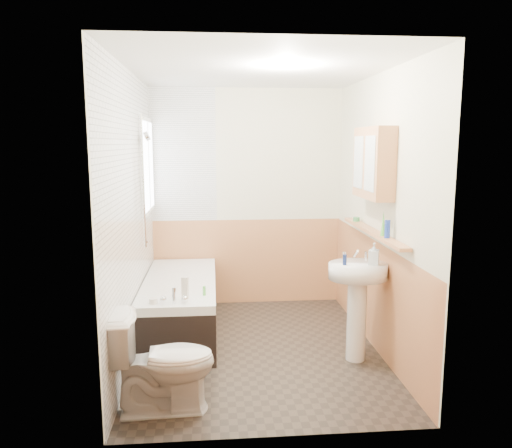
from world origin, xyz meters
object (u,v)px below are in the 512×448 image
object	(u,v)px
pine_shelf	(373,232)
medicine_cabinet	(373,163)
bathtub	(181,304)
toilet	(163,362)
sink	(357,291)

from	to	relation	value
pine_shelf	medicine_cabinet	xyz separation A→B (m)	(-0.03, -0.02, 0.62)
bathtub	pine_shelf	world-z (taller)	pine_shelf
toilet	sink	world-z (taller)	sink
pine_shelf	medicine_cabinet	world-z (taller)	medicine_cabinet
sink	pine_shelf	bearing A→B (deg)	44.80
bathtub	sink	bearing A→B (deg)	-26.80
toilet	medicine_cabinet	xyz separation A→B (m)	(1.77, 0.93, 1.35)
bathtub	sink	xyz separation A→B (m)	(1.57, -0.79, 0.33)
sink	toilet	bearing A→B (deg)	-162.69
toilet	medicine_cabinet	bearing A→B (deg)	-65.15
toilet	pine_shelf	xyz separation A→B (m)	(1.80, 0.96, 0.73)
pine_shelf	bathtub	bearing A→B (deg)	162.94
bathtub	medicine_cabinet	world-z (taller)	medicine_cabinet
toilet	medicine_cabinet	world-z (taller)	medicine_cabinet
sink	medicine_cabinet	distance (m)	1.13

